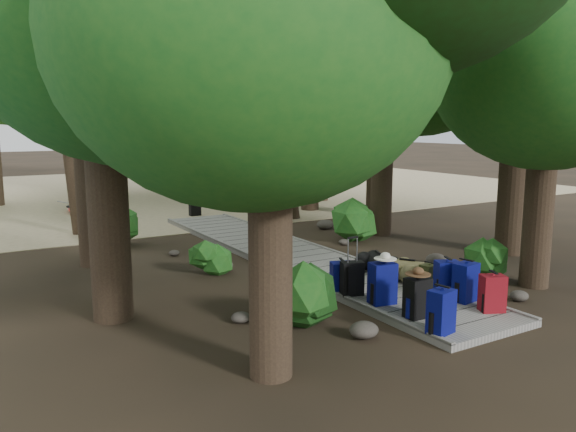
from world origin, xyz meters
TOP-DOWN VIEW (x-y plane):
  - ground at (0.00, 0.00)m, footprint 120.00×120.00m
  - sand_beach at (0.00, 16.00)m, footprint 40.00×22.00m
  - boardwalk at (0.00, 1.00)m, footprint 2.00×12.00m
  - backpack_left_a at (-0.79, -4.58)m, footprint 0.44×0.34m
  - backpack_left_b at (-0.60, -3.90)m, footprint 0.39×0.28m
  - backpack_left_c at (-0.62, -3.07)m, footprint 0.47×0.37m
  - backpack_left_d at (-0.80, -2.13)m, footprint 0.47×0.41m
  - backpack_right_a at (0.65, -4.31)m, footprint 0.46×0.40m
  - backpack_right_b at (0.70, -3.71)m, footprint 0.46×0.35m
  - backpack_right_c at (0.64, -3.33)m, footprint 0.49×0.43m
  - backpack_right_d at (0.72, -2.82)m, footprint 0.36×0.28m
  - duffel_right_khaki at (0.68, -2.27)m, footprint 0.68×0.74m
  - duffel_right_black at (0.61, -1.49)m, footprint 0.62×0.75m
  - suitcase_on_boardwalk at (-0.79, -2.43)m, footprint 0.44×0.32m
  - lone_suitcase_on_sand at (0.27, 7.86)m, footprint 0.39×0.23m
  - hat_brown at (-0.64, -3.92)m, footprint 0.40×0.40m
  - hat_white at (-0.62, -3.12)m, footprint 0.38×0.38m
  - kayak at (-3.22, 10.80)m, footprint 1.05×3.07m
  - sun_lounger at (3.12, 9.24)m, footprint 0.69×1.90m
  - tree_right_a at (2.88, -3.49)m, footprint 4.76×4.76m
  - tree_right_b at (4.87, -1.38)m, footprint 5.74×5.74m
  - tree_right_c at (3.67, 2.08)m, footprint 5.04×5.04m
  - tree_right_d at (5.68, 4.59)m, footprint 6.68×6.68m
  - tree_right_e at (4.43, 6.99)m, footprint 5.14×5.14m
  - tree_right_f at (6.19, 8.92)m, footprint 5.17×5.17m
  - tree_left_a at (-3.49, -4.31)m, footprint 4.68×4.68m
  - tree_left_b at (-4.69, -1.14)m, footprint 5.11×5.11m
  - tree_left_c at (-4.19, 2.67)m, footprint 5.15×5.15m
  - tree_back_a at (-1.50, 15.16)m, footprint 5.48×5.48m
  - tree_back_b at (1.85, 16.10)m, footprint 5.55×5.55m
  - tree_back_c at (5.16, 15.10)m, footprint 4.73×4.73m
  - palm_right_a at (3.05, 5.81)m, footprint 4.20×4.20m
  - palm_right_b at (5.00, 11.24)m, footprint 4.23×4.23m
  - palm_right_c at (2.89, 12.09)m, footprint 4.54×4.54m
  - palm_left_a at (-4.07, 6.46)m, footprint 4.46×4.46m
  - rock_left_a at (-1.69, -3.92)m, footprint 0.45×0.41m
  - rock_left_b at (-2.98, -2.39)m, footprint 0.32×0.28m
  - rock_left_c at (-1.90, 0.70)m, footprint 0.45×0.40m
  - rock_left_d at (-2.34, 2.59)m, footprint 0.26×0.23m
  - rock_right_a at (1.83, -3.96)m, footprint 0.35×0.31m
  - rock_right_b at (2.45, -1.31)m, footprint 0.48×0.43m
  - rock_right_c at (1.91, 1.46)m, footprint 0.29×0.26m
  - rock_right_d at (2.76, 3.57)m, footprint 0.52×0.47m
  - shrub_left_a at (-2.20, -3.14)m, footprint 1.13×1.13m
  - shrub_left_b at (-2.25, 0.59)m, footprint 0.78×0.78m
  - shrub_left_c at (-3.20, 4.24)m, footprint 1.10×1.10m
  - shrub_right_a at (2.43, -2.64)m, footprint 0.90×0.90m
  - shrub_right_b at (2.49, 1.80)m, footprint 1.32×1.32m
  - shrub_right_c at (2.16, 5.67)m, footprint 0.86×0.86m

SIDE VIEW (x-z plane):
  - ground at x=0.00m, z-range 0.00..0.00m
  - sand_beach at x=0.00m, z-range 0.00..0.02m
  - boardwalk at x=0.00m, z-range 0.00..0.12m
  - rock_left_d at x=-2.34m, z-range 0.00..0.14m
  - rock_right_c at x=1.91m, z-range 0.00..0.16m
  - rock_left_b at x=-2.98m, z-range 0.00..0.17m
  - rock_right_a at x=1.83m, z-range 0.00..0.19m
  - rock_left_c at x=-1.90m, z-range 0.00..0.25m
  - rock_left_a at x=-1.69m, z-range 0.00..0.25m
  - rock_right_b at x=2.45m, z-range 0.00..0.26m
  - rock_right_d at x=2.76m, z-range 0.00..0.29m
  - kayak at x=-3.22m, z-range 0.02..0.32m
  - lone_suitcase_on_sand at x=0.27m, z-range 0.02..0.62m
  - sun_lounger at x=3.12m, z-range 0.02..0.62m
  - duffel_right_black at x=0.61m, z-range 0.12..0.53m
  - duffel_right_khaki at x=0.68m, z-range 0.12..0.53m
  - shrub_left_b at x=-2.25m, z-range 0.00..0.70m
  - backpack_right_d at x=0.72m, z-range 0.12..0.62m
  - shrub_right_c at x=2.16m, z-range 0.00..0.77m
  - shrub_right_a at x=2.43m, z-range 0.00..0.81m
  - backpack_left_d at x=-0.80m, z-range 0.12..0.72m
  - suitcase_on_boardwalk at x=-0.79m, z-range 0.12..0.74m
  - backpack_right_a at x=0.65m, z-range 0.12..0.80m
  - backpack_right_c at x=0.64m, z-range 0.12..0.82m
  - backpack_left_b at x=-0.60m, z-range 0.12..0.83m
  - backpack_left_a at x=-0.79m, z-range 0.12..0.85m
  - shrub_left_c at x=-3.20m, z-range 0.00..0.99m
  - backpack_right_b at x=0.70m, z-range 0.12..0.87m
  - shrub_left_a at x=-2.20m, z-range 0.00..1.01m
  - backpack_left_c at x=-0.62m, z-range 0.12..0.91m
  - shrub_right_b at x=2.49m, z-range 0.00..1.19m
  - hat_brown at x=-0.64m, z-range 0.83..0.95m
  - hat_white at x=-0.62m, z-range 0.91..1.04m
  - palm_left_a at x=-4.07m, z-range 0.00..7.09m
  - palm_right_a at x=3.05m, z-range 0.00..7.16m
  - palm_right_c at x=2.89m, z-range 0.00..7.23m
  - tree_left_a at x=-3.49m, z-range 0.00..7.80m
  - tree_right_a at x=2.88m, z-range 0.00..7.93m
  - palm_right_b at x=5.00m, z-range 0.00..8.16m
  - tree_back_c at x=5.16m, z-range 0.00..8.52m
  - tree_right_c at x=3.67m, z-range 0.00..8.73m
  - tree_left_c at x=-4.19m, z-range 0.00..8.96m
  - tree_left_b at x=-4.69m, z-range 0.00..9.19m
  - tree_right_f at x=6.19m, z-range 0.00..9.24m
  - tree_right_e at x=4.43m, z-range 0.00..9.25m
  - tree_back_a at x=-1.50m, z-range 0.00..9.48m
  - tree_back_b at x=1.85m, z-range 0.00..9.92m
  - tree_right_b at x=4.87m, z-range 0.00..10.25m
  - tree_right_d at x=5.68m, z-range 0.00..12.24m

